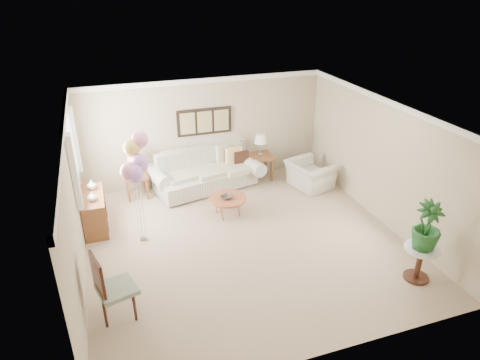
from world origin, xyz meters
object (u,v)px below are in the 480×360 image
at_px(sofa, 205,173).
at_px(balloon_cluster, 135,160).
at_px(accent_chair, 111,285).
at_px(armchair, 309,175).
at_px(coffee_table, 228,199).

bearing_deg(sofa, balloon_cluster, -133.52).
bearing_deg(sofa, accent_chair, -122.77).
distance_m(accent_chair, balloon_cluster, 2.38).
height_order(armchair, balloon_cluster, balloon_cluster).
bearing_deg(balloon_cluster, coffee_table, 12.49).
relative_size(coffee_table, balloon_cluster, 0.37).
relative_size(sofa, armchair, 2.80).
xyz_separation_m(coffee_table, accent_chair, (-2.57, -2.38, 0.19)).
relative_size(armchair, balloon_cluster, 0.46).
xyz_separation_m(sofa, coffee_table, (0.12, -1.43, -0.00)).
distance_m(sofa, armchair, 2.55).
height_order(accent_chair, balloon_cluster, balloon_cluster).
bearing_deg(coffee_table, sofa, 94.81).
bearing_deg(coffee_table, accent_chair, -137.27).
height_order(sofa, balloon_cluster, balloon_cluster).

